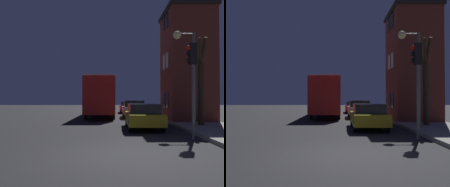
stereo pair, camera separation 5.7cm
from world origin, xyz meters
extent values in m
plane|color=black|center=(0.00, 0.00, 0.00)|extent=(120.00, 120.00, 0.00)
cube|color=brown|center=(5.27, 11.05, 4.09)|extent=(3.12, 4.20, 7.84)
cube|color=black|center=(5.27, 11.05, 8.15)|extent=(3.36, 4.44, 0.30)
cube|color=black|center=(3.69, 10.50, 1.57)|extent=(0.03, 0.70, 1.10)
cube|color=black|center=(3.69, 11.60, 1.57)|extent=(0.03, 0.70, 1.10)
cube|color=beige|center=(3.69, 10.50, 4.49)|extent=(0.03, 0.70, 1.10)
cube|color=beige|center=(3.69, 11.60, 4.49)|extent=(0.03, 0.70, 1.10)
cube|color=black|center=(3.69, 10.50, 7.40)|extent=(0.03, 0.70, 1.10)
cube|color=black|center=(3.69, 11.60, 7.40)|extent=(0.03, 0.70, 1.10)
cylinder|color=#4C4C4C|center=(4.09, 5.78, 2.71)|extent=(0.14, 0.14, 5.09)
cylinder|color=#4C4C4C|center=(3.64, 5.78, 5.16)|extent=(0.90, 0.09, 0.09)
sphere|color=#F9E08C|center=(3.19, 5.78, 5.11)|extent=(0.44, 0.44, 0.44)
cylinder|color=#4C4C4C|center=(3.12, 2.97, 1.57)|extent=(0.12, 0.12, 3.13)
cube|color=black|center=(3.12, 2.97, 3.58)|extent=(0.30, 0.24, 0.90)
sphere|color=red|center=(2.94, 2.97, 3.85)|extent=(0.20, 0.20, 0.20)
sphere|color=black|center=(2.94, 2.97, 3.58)|extent=(0.20, 0.20, 0.20)
sphere|color=black|center=(2.94, 2.97, 3.31)|extent=(0.20, 0.20, 0.20)
cylinder|color=#2D2319|center=(4.90, 7.05, 1.97)|extent=(0.35, 0.35, 3.61)
cylinder|color=#2D2319|center=(4.77, 6.75, 4.42)|extent=(0.42, 0.76, 1.35)
cylinder|color=#2D2319|center=(4.56, 6.99, 4.09)|extent=(0.81, 0.28, 0.75)
cylinder|color=#2D2319|center=(4.68, 6.51, 4.40)|extent=(0.62, 1.23, 1.35)
cylinder|color=#2D2319|center=(4.90, 6.62, 4.43)|extent=(0.19, 1.01, 1.41)
cube|color=red|center=(-1.29, 16.46, 1.96)|extent=(2.48, 10.66, 2.97)
cube|color=black|center=(-1.29, 16.46, 2.50)|extent=(2.50, 9.81, 1.07)
cube|color=#B2B2B2|center=(-1.29, 16.46, 3.51)|extent=(2.36, 10.13, 0.12)
cylinder|color=black|center=(-0.14, 19.93, 0.48)|extent=(0.18, 0.96, 0.96)
cylinder|color=black|center=(-2.44, 19.93, 0.48)|extent=(0.18, 0.96, 0.96)
cylinder|color=black|center=(-0.14, 13.00, 0.48)|extent=(0.18, 0.96, 0.96)
cylinder|color=black|center=(-2.44, 13.00, 0.48)|extent=(0.18, 0.96, 0.96)
cube|color=olive|center=(1.45, 6.59, 0.60)|extent=(1.82, 4.33, 0.59)
cube|color=black|center=(1.45, 6.37, 1.15)|extent=(1.60, 2.25, 0.51)
cylinder|color=black|center=(2.27, 7.99, 0.31)|extent=(0.18, 0.61, 0.61)
cylinder|color=black|center=(0.63, 7.99, 0.31)|extent=(0.18, 0.61, 0.61)
cylinder|color=black|center=(2.27, 5.18, 0.31)|extent=(0.18, 0.61, 0.61)
cylinder|color=black|center=(0.63, 5.18, 0.31)|extent=(0.18, 0.61, 0.61)
cube|color=#B7BABF|center=(1.62, 14.81, 0.65)|extent=(1.86, 4.34, 0.62)
cube|color=black|center=(1.62, 14.60, 1.25)|extent=(1.63, 2.26, 0.59)
cylinder|color=black|center=(2.46, 16.23, 0.34)|extent=(0.18, 0.69, 0.69)
cylinder|color=black|center=(0.78, 16.23, 0.34)|extent=(0.18, 0.69, 0.69)
cylinder|color=black|center=(2.46, 13.40, 0.34)|extent=(0.18, 0.69, 0.69)
cylinder|color=black|center=(0.78, 13.40, 0.34)|extent=(0.18, 0.69, 0.69)
cube|color=#B21E19|center=(1.53, 22.57, 0.62)|extent=(1.71, 4.76, 0.60)
cube|color=black|center=(1.53, 22.33, 1.15)|extent=(1.50, 2.47, 0.46)
cylinder|color=black|center=(2.30, 24.11, 0.33)|extent=(0.18, 0.65, 0.65)
cylinder|color=black|center=(0.77, 24.11, 0.33)|extent=(0.18, 0.65, 0.65)
cylinder|color=black|center=(2.30, 21.02, 0.33)|extent=(0.18, 0.65, 0.65)
cylinder|color=black|center=(0.77, 21.02, 0.33)|extent=(0.18, 0.65, 0.65)
camera|label=1|loc=(-0.29, -7.48, 1.69)|focal=40.00mm
camera|label=2|loc=(-0.24, -7.48, 1.69)|focal=40.00mm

